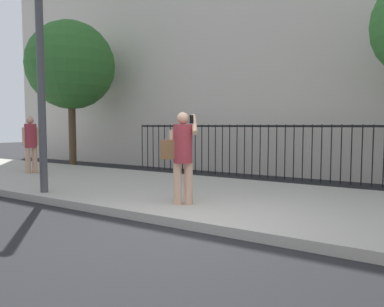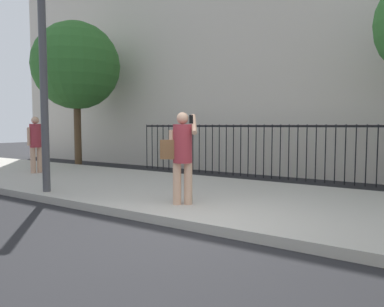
# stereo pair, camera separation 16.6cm
# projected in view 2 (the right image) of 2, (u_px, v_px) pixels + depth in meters

# --- Properties ---
(ground_plane) EXTENTS (60.00, 60.00, 0.00)m
(ground_plane) POSITION_uv_depth(u_px,v_px,m) (192.00, 231.00, 5.52)
(ground_plane) COLOR black
(sidewalk) EXTENTS (28.00, 4.40, 0.15)m
(sidewalk) POSITION_uv_depth(u_px,v_px,m) (254.00, 202.00, 7.33)
(sidewalk) COLOR #B2ADA3
(sidewalk) RESTS_ON ground
(iron_fence) EXTENTS (12.03, 0.04, 1.60)m
(iron_fence) POSITION_uv_depth(u_px,v_px,m) (311.00, 145.00, 10.31)
(iron_fence) COLOR black
(iron_fence) RESTS_ON ground
(pedestrian_on_phone) EXTENTS (0.71, 0.64, 1.65)m
(pedestrian_on_phone) POSITION_uv_depth(u_px,v_px,m) (181.00, 151.00, 6.64)
(pedestrian_on_phone) COLOR tan
(pedestrian_on_phone) RESTS_ON sidewalk
(pedestrian_walking) EXTENTS (0.41, 0.48, 1.68)m
(pedestrian_walking) POSITION_uv_depth(u_px,v_px,m) (36.00, 141.00, 11.14)
(pedestrian_walking) COLOR tan
(pedestrian_walking) RESTS_ON sidewalk
(street_tree_mid) EXTENTS (3.15, 3.15, 5.31)m
(street_tree_mid) POSITION_uv_depth(u_px,v_px,m) (76.00, 66.00, 13.56)
(street_tree_mid) COLOR #4C3823
(street_tree_mid) RESTS_ON ground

